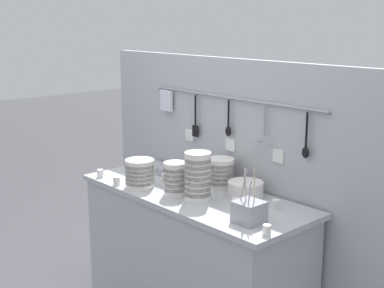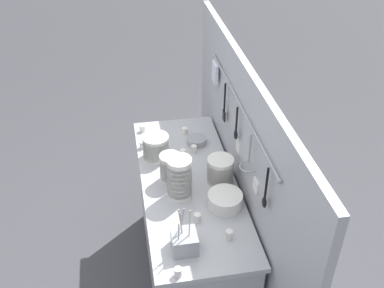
{
  "view_description": "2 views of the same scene",
  "coord_description": "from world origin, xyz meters",
  "px_view_note": "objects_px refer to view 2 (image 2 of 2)",
  "views": [
    {
      "loc": [
        2.11,
        -1.91,
        1.84
      ],
      "look_at": [
        0.02,
        -0.02,
        1.18
      ],
      "focal_mm": 50.0,
      "sensor_mm": 36.0,
      "label": 1
    },
    {
      "loc": [
        2.04,
        -0.34,
        2.64
      ],
      "look_at": [
        -0.04,
        0.03,
        1.15
      ],
      "focal_mm": 42.0,
      "sensor_mm": 36.0,
      "label": 2
    }
  ],
  "objects_px": {
    "bowl_stack_short_front": "(170,168)",
    "cutlery_caddy": "(184,241)",
    "bowl_stack_tall_left": "(180,178)",
    "cup_by_caddy": "(142,128)",
    "bowl_stack_nested_right": "(156,147)",
    "cup_centre": "(143,145)",
    "bowl_stack_wide_centre": "(220,171)",
    "cup_front_left": "(178,272)",
    "cup_edge_far": "(194,149)",
    "plate_stack": "(225,200)",
    "cup_beside_plates": "(185,131)",
    "steel_mixing_bowl": "(197,141)",
    "cup_mid_row": "(197,218)",
    "cup_back_left": "(183,153)",
    "cup_edge_near": "(229,235)"
  },
  "relations": [
    {
      "from": "bowl_stack_nested_right",
      "to": "cup_front_left",
      "type": "bearing_deg",
      "value": -0.12
    },
    {
      "from": "bowl_stack_nested_right",
      "to": "cup_by_caddy",
      "type": "xyz_separation_m",
      "value": [
        -0.32,
        -0.06,
        -0.06
      ]
    },
    {
      "from": "plate_stack",
      "to": "cup_by_caddy",
      "type": "xyz_separation_m",
      "value": [
        -0.84,
        -0.39,
        -0.02
      ]
    },
    {
      "from": "bowl_stack_nested_right",
      "to": "cup_beside_plates",
      "type": "distance_m",
      "value": 0.33
    },
    {
      "from": "steel_mixing_bowl",
      "to": "cup_centre",
      "type": "xyz_separation_m",
      "value": [
        -0.01,
        -0.36,
        0.0
      ]
    },
    {
      "from": "bowl_stack_tall_left",
      "to": "cup_edge_far",
      "type": "distance_m",
      "value": 0.45
    },
    {
      "from": "cup_front_left",
      "to": "cup_beside_plates",
      "type": "height_order",
      "value": "same"
    },
    {
      "from": "bowl_stack_wide_centre",
      "to": "cup_front_left",
      "type": "bearing_deg",
      "value": -28.59
    },
    {
      "from": "bowl_stack_nested_right",
      "to": "bowl_stack_wide_centre",
      "type": "relative_size",
      "value": 0.99
    },
    {
      "from": "bowl_stack_wide_centre",
      "to": "cup_back_left",
      "type": "height_order",
      "value": "bowl_stack_wide_centre"
    },
    {
      "from": "bowl_stack_wide_centre",
      "to": "cup_edge_near",
      "type": "relative_size",
      "value": 3.46
    },
    {
      "from": "cup_centre",
      "to": "cup_beside_plates",
      "type": "height_order",
      "value": "same"
    },
    {
      "from": "bowl_stack_tall_left",
      "to": "steel_mixing_bowl",
      "type": "distance_m",
      "value": 0.55
    },
    {
      "from": "bowl_stack_nested_right",
      "to": "cutlery_caddy",
      "type": "relative_size",
      "value": 0.63
    },
    {
      "from": "bowl_stack_short_front",
      "to": "cutlery_caddy",
      "type": "relative_size",
      "value": 0.69
    },
    {
      "from": "cup_edge_far",
      "to": "cup_by_caddy",
      "type": "bearing_deg",
      "value": -134.4
    },
    {
      "from": "bowl_stack_wide_centre",
      "to": "cup_edge_far",
      "type": "height_order",
      "value": "bowl_stack_wide_centre"
    },
    {
      "from": "bowl_stack_tall_left",
      "to": "steel_mixing_bowl",
      "type": "relative_size",
      "value": 1.97
    },
    {
      "from": "bowl_stack_short_front",
      "to": "cup_back_left",
      "type": "xyz_separation_m",
      "value": [
        -0.23,
        0.11,
        -0.07
      ]
    },
    {
      "from": "cup_centre",
      "to": "cup_edge_far",
      "type": "xyz_separation_m",
      "value": [
        0.11,
        0.33,
        0.0
      ]
    },
    {
      "from": "bowl_stack_wide_centre",
      "to": "bowl_stack_short_front",
      "type": "xyz_separation_m",
      "value": [
        -0.06,
        -0.29,
        0.01
      ]
    },
    {
      "from": "plate_stack",
      "to": "cup_centre",
      "type": "bearing_deg",
      "value": -147.6
    },
    {
      "from": "bowl_stack_short_front",
      "to": "cup_centre",
      "type": "distance_m",
      "value": 0.4
    },
    {
      "from": "bowl_stack_tall_left",
      "to": "cup_by_caddy",
      "type": "height_order",
      "value": "bowl_stack_tall_left"
    },
    {
      "from": "cup_front_left",
      "to": "cup_by_caddy",
      "type": "height_order",
      "value": "same"
    },
    {
      "from": "steel_mixing_bowl",
      "to": "cup_edge_far",
      "type": "height_order",
      "value": "cup_edge_far"
    },
    {
      "from": "bowl_stack_tall_left",
      "to": "plate_stack",
      "type": "relative_size",
      "value": 1.34
    },
    {
      "from": "cup_centre",
      "to": "cup_mid_row",
      "type": "bearing_deg",
      "value": 17.63
    },
    {
      "from": "bowl_stack_short_front",
      "to": "plate_stack",
      "type": "bearing_deg",
      "value": 44.18
    },
    {
      "from": "bowl_stack_short_front",
      "to": "bowl_stack_wide_centre",
      "type": "bearing_deg",
      "value": 77.43
    },
    {
      "from": "cup_beside_plates",
      "to": "plate_stack",
      "type": "bearing_deg",
      "value": 7.93
    },
    {
      "from": "cup_centre",
      "to": "bowl_stack_short_front",
      "type": "bearing_deg",
      "value": 20.77
    },
    {
      "from": "cup_centre",
      "to": "bowl_stack_tall_left",
      "type": "bearing_deg",
      "value": 18.42
    },
    {
      "from": "bowl_stack_nested_right",
      "to": "bowl_stack_tall_left",
      "type": "relative_size",
      "value": 0.63
    },
    {
      "from": "bowl_stack_nested_right",
      "to": "cup_by_caddy",
      "type": "distance_m",
      "value": 0.33
    },
    {
      "from": "bowl_stack_tall_left",
      "to": "cup_beside_plates",
      "type": "distance_m",
      "value": 0.65
    },
    {
      "from": "cutlery_caddy",
      "to": "cup_by_caddy",
      "type": "distance_m",
      "value": 1.12
    },
    {
      "from": "cup_by_caddy",
      "to": "cup_beside_plates",
      "type": "height_order",
      "value": "same"
    },
    {
      "from": "bowl_stack_tall_left",
      "to": "cup_back_left",
      "type": "height_order",
      "value": "bowl_stack_tall_left"
    },
    {
      "from": "bowl_stack_wide_centre",
      "to": "plate_stack",
      "type": "relative_size",
      "value": 0.86
    },
    {
      "from": "cup_by_caddy",
      "to": "bowl_stack_nested_right",
      "type": "bearing_deg",
      "value": 11.12
    },
    {
      "from": "steel_mixing_bowl",
      "to": "bowl_stack_short_front",
      "type": "bearing_deg",
      "value": -32.29
    },
    {
      "from": "bowl_stack_tall_left",
      "to": "plate_stack",
      "type": "bearing_deg",
      "value": 61.45
    },
    {
      "from": "cutlery_caddy",
      "to": "cup_edge_near",
      "type": "height_order",
      "value": "cutlery_caddy"
    },
    {
      "from": "cutlery_caddy",
      "to": "bowl_stack_tall_left",
      "type": "bearing_deg",
      "value": 174.6
    },
    {
      "from": "cup_edge_near",
      "to": "cup_beside_plates",
      "type": "xyz_separation_m",
      "value": [
        -1.0,
        -0.07,
        0.0
      ]
    },
    {
      "from": "bowl_stack_tall_left",
      "to": "bowl_stack_wide_centre",
      "type": "relative_size",
      "value": 1.56
    },
    {
      "from": "cup_mid_row",
      "to": "bowl_stack_wide_centre",
      "type": "bearing_deg",
      "value": 147.33
    },
    {
      "from": "cup_mid_row",
      "to": "cup_edge_far",
      "type": "bearing_deg",
      "value": 171.53
    },
    {
      "from": "steel_mixing_bowl",
      "to": "cup_edge_near",
      "type": "bearing_deg",
      "value": 0.66
    }
  ]
}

